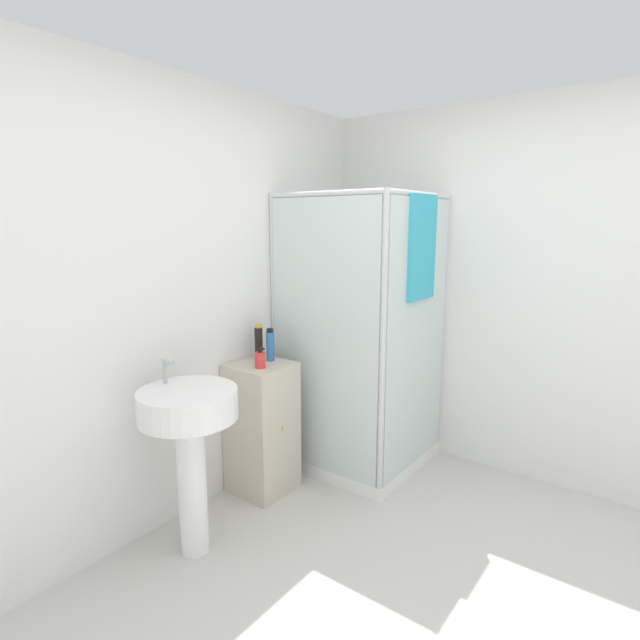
# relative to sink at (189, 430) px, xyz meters

# --- Properties ---
(wall_back) EXTENTS (6.40, 0.06, 2.50)m
(wall_back) POSITION_rel_sink_xyz_m (0.20, 0.36, 0.57)
(wall_back) COLOR white
(wall_back) RESTS_ON ground_plane
(wall_right) EXTENTS (0.06, 6.40, 2.50)m
(wall_right) POSITION_rel_sink_xyz_m (1.90, -1.34, 0.57)
(wall_right) COLOR white
(wall_right) RESTS_ON ground_plane
(shower_enclosure) EXTENTS (0.89, 0.92, 1.90)m
(shower_enclosure) POSITION_rel_sink_xyz_m (1.37, -0.20, -0.16)
(shower_enclosure) COLOR white
(shower_enclosure) RESTS_ON ground_plane
(vanity_cabinet) EXTENTS (0.36, 0.38, 0.85)m
(vanity_cabinet) POSITION_rel_sink_xyz_m (0.68, 0.15, -0.26)
(vanity_cabinet) COLOR beige
(vanity_cabinet) RESTS_ON ground_plane
(sink) EXTENTS (0.50, 0.50, 1.02)m
(sink) POSITION_rel_sink_xyz_m (0.00, 0.00, 0.00)
(sink) COLOR white
(sink) RESTS_ON ground_plane
(soap_dispenser) EXTENTS (0.06, 0.07, 0.13)m
(soap_dispenser) POSITION_rel_sink_xyz_m (0.62, 0.09, 0.22)
(soap_dispenser) COLOR red
(soap_dispenser) RESTS_ON vanity_cabinet
(shampoo_bottle_tall_black) EXTENTS (0.05, 0.05, 0.23)m
(shampoo_bottle_tall_black) POSITION_rel_sink_xyz_m (0.75, 0.23, 0.28)
(shampoo_bottle_tall_black) COLOR black
(shampoo_bottle_tall_black) RESTS_ON vanity_cabinet
(shampoo_bottle_blue) EXTENTS (0.05, 0.05, 0.21)m
(shampoo_bottle_blue) POSITION_rel_sink_xyz_m (0.78, 0.15, 0.27)
(shampoo_bottle_blue) COLOR #2D66A3
(shampoo_bottle_blue) RESTS_ON vanity_cabinet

